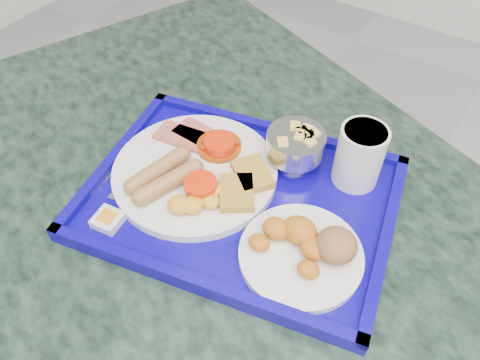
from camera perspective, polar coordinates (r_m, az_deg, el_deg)
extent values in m
cylinder|color=slate|center=(1.10, -1.27, -15.73)|extent=(0.11, 0.11, 0.70)
cube|color=black|center=(0.78, -1.72, -3.64)|extent=(1.46, 1.23, 0.04)
cube|color=#0B0286|center=(0.76, 0.00, -2.42)|extent=(0.54, 0.44, 0.02)
cube|color=#0B0286|center=(0.86, 4.15, 6.27)|extent=(0.47, 0.12, 0.01)
cube|color=#0B0286|center=(0.66, -5.48, -12.11)|extent=(0.47, 0.12, 0.01)
cube|color=#0B0286|center=(0.73, 17.33, -6.79)|extent=(0.09, 0.35, 0.01)
cube|color=#0B0286|center=(0.83, -15.00, 2.83)|extent=(0.09, 0.35, 0.01)
cylinder|color=silver|center=(0.78, -5.49, 0.99)|extent=(0.27, 0.27, 0.02)
cube|color=#CA5E51|center=(0.82, -4.91, 5.46)|extent=(0.10, 0.05, 0.01)
cube|color=#CA5E51|center=(0.83, -7.12, 5.30)|extent=(0.10, 0.06, 0.01)
cylinder|color=#A53906|center=(0.80, -2.56, 4.13)|extent=(0.08, 0.08, 0.01)
sphere|color=#A53906|center=(0.81, -3.94, 5.59)|extent=(0.01, 0.01, 0.01)
sphere|color=#A53906|center=(0.80, -4.19, 4.73)|extent=(0.01, 0.01, 0.01)
sphere|color=#A53906|center=(0.80, -0.44, 4.58)|extent=(0.01, 0.01, 0.01)
sphere|color=#A53906|center=(0.79, -3.55, 3.87)|extent=(0.01, 0.01, 0.01)
sphere|color=#A53906|center=(0.81, -2.42, 5.20)|extent=(0.01, 0.01, 0.01)
sphere|color=#A53906|center=(0.80, -1.37, 4.60)|extent=(0.01, 0.01, 0.01)
sphere|color=#A53906|center=(0.80, -1.64, 4.96)|extent=(0.01, 0.01, 0.01)
sphere|color=#A53906|center=(0.80, -1.43, 4.60)|extent=(0.01, 0.01, 0.01)
sphere|color=#A53906|center=(0.80, -4.21, 4.68)|extent=(0.01, 0.01, 0.01)
sphere|color=#A53906|center=(0.79, -3.27, 4.00)|extent=(0.01, 0.01, 0.01)
sphere|color=#A53906|center=(0.81, -1.76, 5.34)|extent=(0.01, 0.01, 0.01)
sphere|color=#A53906|center=(0.79, -4.05, 4.10)|extent=(0.01, 0.01, 0.01)
sphere|color=#A53906|center=(0.79, -4.47, 3.97)|extent=(0.01, 0.01, 0.01)
sphere|color=#A53906|center=(0.81, -3.65, 5.15)|extent=(0.01, 0.01, 0.01)
cube|color=#AB822A|center=(0.75, 1.54, 0.72)|extent=(0.09, 0.08, 0.01)
cube|color=#AB822A|center=(0.73, -0.42, -1.55)|extent=(0.08, 0.09, 0.01)
cylinder|color=brown|center=(0.76, -9.94, 1.26)|extent=(0.05, 0.11, 0.03)
cylinder|color=brown|center=(0.74, -8.70, -0.22)|extent=(0.06, 0.11, 0.03)
ellipsoid|color=gold|center=(0.71, -7.44, -3.00)|extent=(0.04, 0.04, 0.02)
ellipsoid|color=gold|center=(0.71, -3.57, -2.63)|extent=(0.03, 0.03, 0.02)
ellipsoid|color=gold|center=(0.72, -5.01, -2.31)|extent=(0.03, 0.03, 0.02)
ellipsoid|color=gold|center=(0.71, -5.84, -3.07)|extent=(0.03, 0.03, 0.02)
ellipsoid|color=gold|center=(0.72, -5.52, -2.68)|extent=(0.02, 0.02, 0.02)
ellipsoid|color=gold|center=(0.73, -3.25, -1.23)|extent=(0.02, 0.02, 0.01)
ellipsoid|color=gold|center=(0.74, -5.40, -0.84)|extent=(0.03, 0.03, 0.02)
ellipsoid|color=gold|center=(0.72, -4.86, -2.22)|extent=(0.02, 0.02, 0.02)
ellipsoid|color=gold|center=(0.71, -7.43, -3.32)|extent=(0.03, 0.03, 0.02)
ellipsoid|color=gold|center=(0.73, -3.13, -1.18)|extent=(0.03, 0.03, 0.02)
ellipsoid|color=gold|center=(0.73, -5.08, -1.10)|extent=(0.02, 0.02, 0.02)
cylinder|color=#BF1A05|center=(0.79, -2.50, 4.44)|extent=(0.05, 0.05, 0.02)
cylinder|color=#BF1A05|center=(0.72, -4.82, -0.62)|extent=(0.05, 0.05, 0.02)
cylinder|color=silver|center=(0.68, 7.41, -9.07)|extent=(0.18, 0.18, 0.01)
ellipsoid|color=#BB6516|center=(0.65, 8.33, -10.76)|extent=(0.03, 0.03, 0.02)
ellipsoid|color=#BB6516|center=(0.67, 8.99, -8.24)|extent=(0.04, 0.04, 0.03)
ellipsoid|color=#BB6516|center=(0.68, 7.30, -6.10)|extent=(0.05, 0.04, 0.04)
ellipsoid|color=#BB6516|center=(0.68, 4.45, -5.94)|extent=(0.04, 0.04, 0.03)
ellipsoid|color=#BB6516|center=(0.67, 2.34, -7.64)|extent=(0.03, 0.03, 0.02)
ellipsoid|color=brown|center=(0.66, 11.66, -7.81)|extent=(0.06, 0.06, 0.05)
cylinder|color=silver|center=(0.80, 6.52, 2.24)|extent=(0.06, 0.06, 0.01)
cylinder|color=silver|center=(0.79, 6.60, 2.89)|extent=(0.02, 0.02, 0.02)
cylinder|color=silver|center=(0.77, 6.79, 4.42)|extent=(0.10, 0.10, 0.04)
cube|color=#F4CD5C|center=(0.78, 8.16, 6.01)|extent=(0.02, 0.02, 0.01)
cube|color=#F4CD5C|center=(0.75, 8.46, 4.42)|extent=(0.02, 0.02, 0.01)
cube|color=#F4CD5C|center=(0.77, 8.93, 5.43)|extent=(0.02, 0.02, 0.01)
cube|color=#F4CD5C|center=(0.77, 7.52, 5.80)|extent=(0.02, 0.02, 0.01)
cube|color=#F4CD5C|center=(0.75, 5.21, 4.44)|extent=(0.02, 0.02, 0.01)
cube|color=#F4CD5C|center=(0.78, 6.71, 6.35)|extent=(0.02, 0.02, 0.01)
cube|color=#F4CD5C|center=(0.76, 8.40, 5.15)|extent=(0.02, 0.02, 0.01)
cube|color=#F4CD5C|center=(0.76, 7.38, 5.06)|extent=(0.02, 0.02, 0.01)
cylinder|color=silver|center=(0.76, 14.36, 2.88)|extent=(0.07, 0.07, 0.10)
cylinder|color=#CC440B|center=(0.73, 15.04, 5.46)|extent=(0.07, 0.07, 0.01)
cube|color=silver|center=(0.80, -12.73, 0.91)|extent=(0.02, 0.13, 0.00)
ellipsoid|color=silver|center=(0.83, -8.42, 4.39)|extent=(0.03, 0.04, 0.01)
cube|color=silver|center=(0.83, -14.06, 2.34)|extent=(0.03, 0.17, 0.00)
cube|color=silver|center=(0.74, -15.78, -4.69)|extent=(0.05, 0.05, 0.01)
cube|color=orange|center=(0.73, -15.91, -4.30)|extent=(0.03, 0.03, 0.00)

